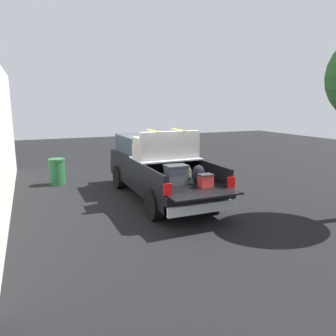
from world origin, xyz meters
TOP-DOWN VIEW (x-y plane):
  - ground_plane at (0.00, 0.00)m, footprint 40.00×40.00m
  - pickup_truck at (0.38, 0.00)m, footprint 6.05×2.06m
  - trash_can at (3.20, 2.89)m, footprint 0.60×0.60m

SIDE VIEW (x-z plane):
  - ground_plane at x=0.00m, z-range 0.00..0.00m
  - trash_can at x=3.20m, z-range 0.01..0.99m
  - pickup_truck at x=0.38m, z-range -0.13..2.09m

